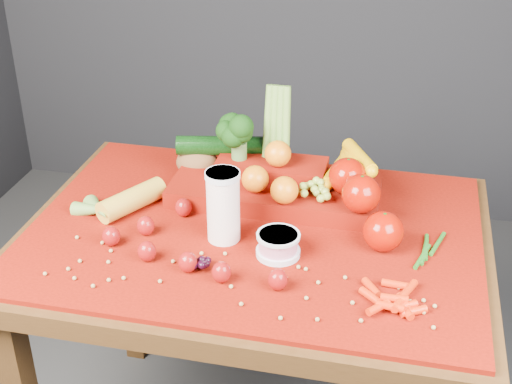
% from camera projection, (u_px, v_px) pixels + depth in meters
% --- Properties ---
extents(table, '(1.10, 0.80, 0.75)m').
position_uv_depth(table, '(254.00, 266.00, 1.74)').
color(table, '#321C0B').
rests_on(table, ground).
extents(red_cloth, '(1.05, 0.75, 0.01)m').
position_uv_depth(red_cloth, '(254.00, 231.00, 1.69)').
color(red_cloth, maroon).
rests_on(red_cloth, table).
extents(milk_glass, '(0.08, 0.08, 0.17)m').
position_uv_depth(milk_glass, '(223.00, 204.00, 1.60)').
color(milk_glass, silver).
rests_on(milk_glass, red_cloth).
extents(yogurt_bowl, '(0.10, 0.10, 0.05)m').
position_uv_depth(yogurt_bowl, '(278.00, 244.00, 1.57)').
color(yogurt_bowl, silver).
rests_on(yogurt_bowl, red_cloth).
extents(strawberry_scatter, '(0.44, 0.28, 0.05)m').
position_uv_depth(strawberry_scatter, '(180.00, 245.00, 1.57)').
color(strawberry_scatter, maroon).
rests_on(strawberry_scatter, red_cloth).
extents(dark_grape_cluster, '(0.06, 0.05, 0.03)m').
position_uv_depth(dark_grape_cluster, '(197.00, 264.00, 1.53)').
color(dark_grape_cluster, black).
rests_on(dark_grape_cluster, red_cloth).
extents(soybean_scatter, '(0.84, 0.24, 0.01)m').
position_uv_depth(soybean_scatter, '(233.00, 275.00, 1.51)').
color(soybean_scatter, tan).
rests_on(soybean_scatter, red_cloth).
extents(corn_ear, '(0.26, 0.26, 0.06)m').
position_uv_depth(corn_ear, '(109.00, 207.00, 1.73)').
color(corn_ear, gold).
rests_on(corn_ear, red_cloth).
extents(potato, '(0.12, 0.08, 0.08)m').
position_uv_depth(potato, '(198.00, 163.00, 1.90)').
color(potato, brown).
rests_on(potato, red_cloth).
extents(baby_carrot_pile, '(0.18, 0.18, 0.03)m').
position_uv_depth(baby_carrot_pile, '(389.00, 293.00, 1.44)').
color(baby_carrot_pile, red).
rests_on(baby_carrot_pile, red_cloth).
extents(green_bean_pile, '(0.14, 0.12, 0.01)m').
position_uv_depth(green_bean_pile, '(429.00, 250.00, 1.59)').
color(green_bean_pile, '#1C6016').
rests_on(green_bean_pile, red_cloth).
extents(produce_mound, '(0.61, 0.37, 0.27)m').
position_uv_depth(produce_mound, '(291.00, 180.00, 1.77)').
color(produce_mound, maroon).
rests_on(produce_mound, red_cloth).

